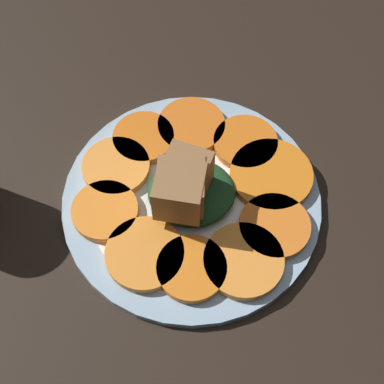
% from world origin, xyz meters
% --- Properties ---
extents(table_slab, '(1.20, 1.20, 0.02)m').
position_xyz_m(table_slab, '(0.00, 0.00, 0.01)').
color(table_slab, black).
rests_on(table_slab, ground).
extents(plate, '(0.26, 0.26, 0.01)m').
position_xyz_m(plate, '(0.00, 0.00, 0.03)').
color(plate, '#99B7D1').
rests_on(plate, table_slab).
extents(carrot_slice_0, '(0.07, 0.07, 0.01)m').
position_xyz_m(carrot_slice_0, '(0.05, -0.07, 0.04)').
color(carrot_slice_0, orange).
rests_on(carrot_slice_0, plate).
extents(carrot_slice_1, '(0.07, 0.07, 0.01)m').
position_xyz_m(carrot_slice_1, '(0.08, -0.03, 0.04)').
color(carrot_slice_1, '#F99438').
rests_on(carrot_slice_1, plate).
extents(carrot_slice_2, '(0.07, 0.07, 0.01)m').
position_xyz_m(carrot_slice_2, '(0.09, 0.02, 0.04)').
color(carrot_slice_2, orange).
rests_on(carrot_slice_2, plate).
extents(carrot_slice_3, '(0.07, 0.07, 0.01)m').
position_xyz_m(carrot_slice_3, '(0.04, 0.06, 0.04)').
color(carrot_slice_3, orange).
rests_on(carrot_slice_3, plate).
extents(carrot_slice_4, '(0.07, 0.07, 0.01)m').
position_xyz_m(carrot_slice_4, '(0.00, 0.08, 0.04)').
color(carrot_slice_4, orange).
rests_on(carrot_slice_4, plate).
extents(carrot_slice_5, '(0.08, 0.08, 0.01)m').
position_xyz_m(carrot_slice_5, '(-0.05, 0.07, 0.04)').
color(carrot_slice_5, orange).
rests_on(carrot_slice_5, plate).
extents(carrot_slice_6, '(0.07, 0.07, 0.01)m').
position_xyz_m(carrot_slice_6, '(-0.08, 0.04, 0.04)').
color(carrot_slice_6, orange).
rests_on(carrot_slice_6, plate).
extents(carrot_slice_7, '(0.08, 0.08, 0.01)m').
position_xyz_m(carrot_slice_7, '(-0.08, -0.02, 0.04)').
color(carrot_slice_7, orange).
rests_on(carrot_slice_7, plate).
extents(carrot_slice_8, '(0.07, 0.07, 0.01)m').
position_xyz_m(carrot_slice_8, '(-0.06, -0.06, 0.04)').
color(carrot_slice_8, orange).
rests_on(carrot_slice_8, plate).
extents(carrot_slice_9, '(0.07, 0.07, 0.01)m').
position_xyz_m(carrot_slice_9, '(0.00, -0.09, 0.04)').
color(carrot_slice_9, orange).
rests_on(carrot_slice_9, plate).
extents(center_pile, '(0.09, 0.08, 0.06)m').
position_xyz_m(center_pile, '(0.01, 0.01, 0.06)').
color(center_pile, '#1E4723').
rests_on(center_pile, plate).
extents(fork, '(0.19, 0.06, 0.00)m').
position_xyz_m(fork, '(0.01, -0.07, 0.03)').
color(fork, silver).
rests_on(fork, plate).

